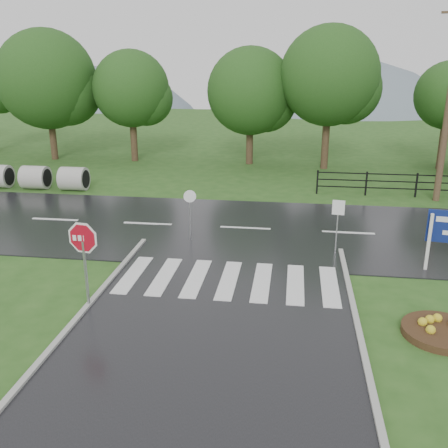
# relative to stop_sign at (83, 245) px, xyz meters

# --- Properties ---
(ground) EXTENTS (120.00, 120.00, 0.00)m
(ground) POSITION_rel_stop_sign_xyz_m (3.53, -2.81, -1.80)
(ground) COLOR #28501A
(ground) RESTS_ON ground
(main_road) EXTENTS (90.00, 8.00, 0.04)m
(main_road) POSITION_rel_stop_sign_xyz_m (3.53, 7.19, -1.80)
(main_road) COLOR black
(main_road) RESTS_ON ground
(crosswalk) EXTENTS (6.50, 2.80, 0.02)m
(crosswalk) POSITION_rel_stop_sign_xyz_m (3.53, 2.19, -1.74)
(crosswalk) COLOR silver
(crosswalk) RESTS_ON ground
(fence_west) EXTENTS (9.58, 0.08, 1.20)m
(fence_west) POSITION_rel_stop_sign_xyz_m (11.28, 13.19, -1.08)
(fence_west) COLOR black
(fence_west) RESTS_ON ground
(hills) EXTENTS (102.00, 48.00, 48.00)m
(hills) POSITION_rel_stop_sign_xyz_m (7.03, 62.19, -17.34)
(hills) COLOR slate
(hills) RESTS_ON ground
(treeline) EXTENTS (83.20, 5.20, 10.00)m
(treeline) POSITION_rel_stop_sign_xyz_m (4.53, 21.19, -1.80)
(treeline) COLOR #1B4214
(treeline) RESTS_ON ground
(stop_sign) EXTENTS (1.14, 0.20, 2.58)m
(stop_sign) POSITION_rel_stop_sign_xyz_m (0.00, 0.00, 0.00)
(stop_sign) COLOR #939399
(stop_sign) RESTS_ON ground
(flower_bed) EXTENTS (1.87, 1.87, 0.37)m
(flower_bed) POSITION_rel_stop_sign_xyz_m (9.06, -0.17, -1.66)
(flower_bed) COLOR #332111
(flower_bed) RESTS_ON ground
(reg_sign_small) EXTENTS (0.42, 0.09, 1.89)m
(reg_sign_small) POSITION_rel_stop_sign_xyz_m (6.90, 5.11, -0.44)
(reg_sign_small) COLOR #939399
(reg_sign_small) RESTS_ON ground
(reg_sign_round) EXTENTS (0.44, 0.13, 1.95)m
(reg_sign_round) POSITION_rel_stop_sign_xyz_m (1.67, 5.52, -0.54)
(reg_sign_round) COLOR #939399
(reg_sign_round) RESTS_ON ground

